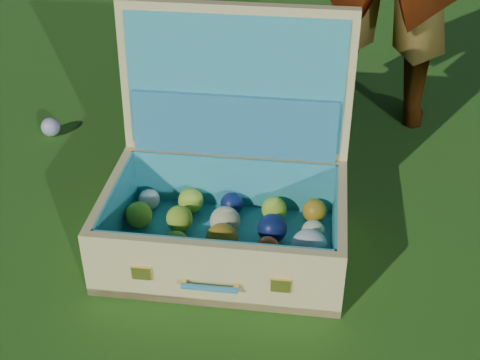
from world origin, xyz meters
The scene contains 3 objects.
ground centered at (0.00, 0.00, 0.00)m, with size 60.00×60.00×0.00m, color #215114.
stray_ball centered at (-0.74, 0.06, 0.03)m, with size 0.07×0.07×0.07m, color #476DB8.
suitcase centered at (0.10, -0.11, 0.17)m, with size 0.77×0.70×0.61m.
Camera 1 is at (0.89, -1.38, 1.17)m, focal length 50.00 mm.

